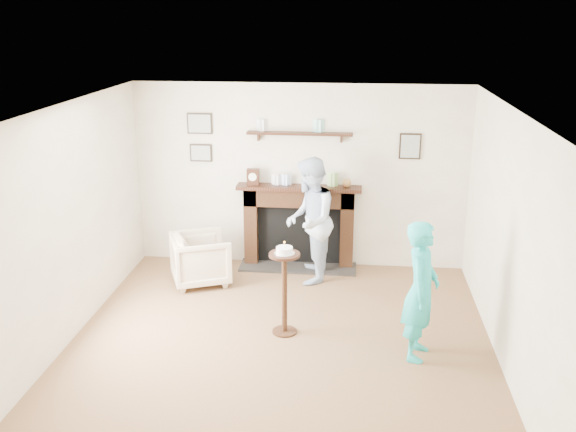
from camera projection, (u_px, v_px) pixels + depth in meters
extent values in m
plane|color=brown|center=(278.00, 351.00, 6.70)|extent=(5.00, 5.00, 0.00)
cube|color=beige|center=(300.00, 176.00, 8.68)|extent=(4.50, 0.04, 2.50)
cube|color=beige|center=(59.00, 231.00, 6.54)|extent=(0.04, 5.00, 2.50)
cube|color=beige|center=(512.00, 247.00, 6.09)|extent=(0.04, 5.00, 2.50)
cube|color=white|center=(277.00, 112.00, 5.93)|extent=(4.50, 5.00, 0.04)
cube|color=black|center=(251.00, 226.00, 8.87)|extent=(0.18, 0.20, 1.10)
cube|color=black|center=(347.00, 229.00, 8.73)|extent=(0.18, 0.20, 1.10)
cube|color=black|center=(299.00, 198.00, 8.67)|extent=(1.50, 0.20, 0.24)
cube|color=black|center=(299.00, 234.00, 8.90)|extent=(1.14, 0.06, 0.86)
cube|color=#2A2725|center=(298.00, 267.00, 8.85)|extent=(1.60, 0.44, 0.03)
cube|color=black|center=(299.00, 188.00, 8.60)|extent=(1.68, 0.26, 0.05)
cube|color=black|center=(299.00, 134.00, 8.43)|extent=(1.40, 0.15, 0.03)
cube|color=black|center=(200.00, 123.00, 8.59)|extent=(0.34, 0.03, 0.28)
cube|color=black|center=(201.00, 153.00, 8.71)|extent=(0.30, 0.03, 0.24)
cube|color=black|center=(410.00, 146.00, 8.38)|extent=(0.28, 0.03, 0.34)
cube|color=black|center=(253.00, 177.00, 8.62)|extent=(0.16, 0.09, 0.22)
cylinder|color=white|center=(252.00, 177.00, 8.57)|extent=(0.11, 0.01, 0.11)
sphere|color=green|center=(347.00, 183.00, 8.51)|extent=(0.12, 0.12, 0.12)
imported|color=#BAAF8A|center=(202.00, 282.00, 8.40)|extent=(0.93, 0.92, 0.65)
imported|color=silver|center=(309.00, 280.00, 8.48)|extent=(0.62, 0.80, 1.64)
imported|color=teal|center=(416.00, 355.00, 6.62)|extent=(0.46, 0.60, 1.45)
cylinder|color=black|center=(285.00, 331.00, 7.09)|extent=(0.28, 0.28, 0.02)
cylinder|color=black|center=(285.00, 294.00, 6.95)|extent=(0.06, 0.06, 0.88)
cylinder|color=black|center=(284.00, 255.00, 6.81)|extent=(0.33, 0.33, 0.03)
cylinder|color=silver|center=(284.00, 253.00, 6.81)|extent=(0.23, 0.23, 0.01)
cylinder|color=white|center=(284.00, 250.00, 6.80)|extent=(0.18, 0.18, 0.06)
cylinder|color=beige|center=(284.00, 245.00, 6.78)|extent=(0.01, 0.01, 0.05)
sphere|color=orange|center=(284.00, 242.00, 6.77)|extent=(0.02, 0.02, 0.02)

